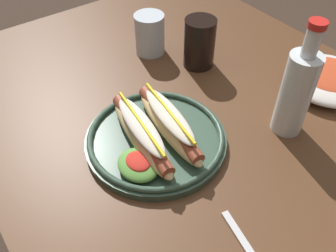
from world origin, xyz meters
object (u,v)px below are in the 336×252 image
Objects in this scene: glass_bottle at (297,91)px; side_bowl at (329,78)px; soda_cup at (199,43)px; extra_cup at (150,34)px; hot_dog_plate at (155,135)px; fork at (248,248)px.

side_bowl is at bearing 100.64° from glass_bottle.
soda_cup reaches higher than extra_cup.
hot_dog_plate is at bearing -56.52° from soda_cup.
soda_cup is 0.31m from side_bowl.
glass_bottle reaches higher than soda_cup.
soda_cup is (-0.43, 0.26, 0.06)m from fork.
hot_dog_plate is at bearing -116.31° from glass_bottle.
fork is at bearing -19.21° from extra_cup.
side_bowl is at bearing 33.91° from extra_cup.
soda_cup reaches higher than hot_dog_plate.
fork is at bearing -60.35° from glass_bottle.
glass_bottle is at bearing -79.36° from side_bowl.
extra_cup is 0.44m from side_bowl.
glass_bottle reaches higher than side_bowl.
glass_bottle is (0.12, 0.25, 0.07)m from hot_dog_plate.
fork is (0.27, -0.01, -0.02)m from hot_dog_plate.
extra_cup is 0.41m from glass_bottle.
hot_dog_plate is at bearing -32.65° from extra_cup.
extra_cup reaches higher than side_bowl.
extra_cup reaches higher than hot_dog_plate.
side_bowl is at bearing 36.27° from soda_cup.
soda_cup is 0.61× the size of side_bowl.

